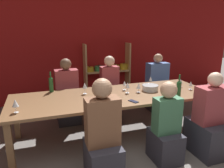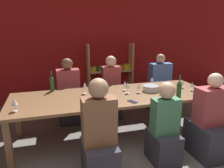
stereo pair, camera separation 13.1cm
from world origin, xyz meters
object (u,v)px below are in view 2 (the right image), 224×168
(wine_glass_red_d, at_px, (139,86))
(wine_bottle_green, at_px, (52,83))
(wine_glass_white_a, at_px, (104,91))
(person_near_a, at_px, (99,141))
(wine_glass_white_b, at_px, (125,84))
(cell_phone, at_px, (132,102))
(wine_glass_red_f, at_px, (192,85))
(person_far_c, at_px, (69,99))
(person_far_a, at_px, (159,90))
(person_near_c, at_px, (164,133))
(mixing_bowl, at_px, (151,88))
(wine_bottle_dark, at_px, (179,89))
(wine_glass_white_c, at_px, (210,85))
(wine_glass_red_c, at_px, (128,86))
(wine_glass_red_b, at_px, (152,79))
(wine_glass_red_e, at_px, (14,102))
(dining_table, at_px, (114,98))
(person_near_b, at_px, (210,127))
(wine_glass_white_d, at_px, (182,82))
(shelf_unit, at_px, (111,79))
(wine_glass_red_a, at_px, (85,86))
(person_far_b, at_px, (111,94))

(wine_glass_red_d, bearing_deg, wine_bottle_green, 159.95)
(wine_glass_white_a, bearing_deg, person_near_a, -108.46)
(wine_glass_white_b, distance_m, cell_phone, 0.61)
(wine_glass_white_a, relative_size, wine_glass_red_f, 1.19)
(cell_phone, xyz_separation_m, person_far_c, (-0.78, 1.25, -0.29))
(person_near_a, bearing_deg, person_far_a, 45.78)
(person_near_c, relative_size, person_far_c, 0.92)
(mixing_bowl, height_order, wine_bottle_dark, wine_bottle_dark)
(wine_glass_white_c, bearing_deg, wine_glass_red_c, 163.41)
(wine_bottle_dark, relative_size, person_far_a, 0.29)
(wine_bottle_green, height_order, wine_glass_white_b, wine_bottle_green)
(wine_glass_red_b, xyz_separation_m, person_far_c, (-1.47, 0.48, -0.39))
(cell_phone, bearing_deg, person_far_a, 49.04)
(wine_glass_white_a, distance_m, wine_glass_red_d, 0.63)
(wine_glass_red_e, relative_size, wine_glass_red_f, 1.22)
(mixing_bowl, relative_size, wine_glass_red_f, 1.93)
(wine_bottle_dark, bearing_deg, person_far_a, 73.12)
(mixing_bowl, height_order, person_near_a, person_near_a)
(dining_table, bearing_deg, person_far_c, 126.06)
(wine_glass_white_b, height_order, person_far_a, person_far_a)
(person_far_a, bearing_deg, person_near_c, 63.77)
(person_near_b, xyz_separation_m, person_near_c, (-0.68, 0.04, -0.01))
(wine_glass_red_b, bearing_deg, wine_glass_white_d, -36.44)
(wine_glass_red_b, distance_m, wine_glass_red_e, 2.34)
(wine_glass_red_b, distance_m, person_near_c, 1.33)
(wine_glass_red_f, distance_m, person_near_a, 1.95)
(wine_glass_red_e, height_order, wine_glass_red_f, wine_glass_red_e)
(wine_glass_red_d, relative_size, cell_phone, 0.92)
(mixing_bowl, xyz_separation_m, wine_glass_white_d, (0.62, 0.03, 0.05))
(shelf_unit, distance_m, cell_phone, 2.34)
(shelf_unit, distance_m, wine_glass_white_d, 2.03)
(wine_bottle_dark, xyz_separation_m, wine_glass_red_a, (-1.33, 0.59, -0.00))
(wine_glass_white_d, bearing_deg, wine_glass_white_b, 172.11)
(wine_glass_white_c, xyz_separation_m, person_far_a, (-0.20, 1.29, -0.42))
(wine_glass_white_b, distance_m, person_far_b, 0.74)
(dining_table, height_order, cell_phone, cell_phone)
(wine_glass_red_d, bearing_deg, mixing_bowl, 8.01)
(wine_glass_white_d, distance_m, person_far_b, 1.37)
(wine_glass_white_d, bearing_deg, shelf_unit, 112.25)
(mixing_bowl, bearing_deg, wine_glass_red_f, -13.86)
(wine_glass_white_a, distance_m, person_near_a, 0.86)
(wine_glass_red_d, xyz_separation_m, wine_glass_white_c, (1.08, -0.35, 0.03))
(person_far_a, bearing_deg, person_far_b, 5.45)
(person_far_b, bearing_deg, person_far_c, -2.12)
(wine_glass_red_d, bearing_deg, wine_glass_white_d, 4.05)
(mixing_bowl, distance_m, person_far_a, 1.17)
(person_near_a, bearing_deg, wine_bottle_dark, 19.15)
(wine_glass_white_b, relative_size, wine_glass_white_c, 0.84)
(wine_glass_red_d, relative_size, person_far_b, 0.12)
(wine_glass_white_a, xyz_separation_m, wine_glass_white_d, (1.47, 0.19, -0.02))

